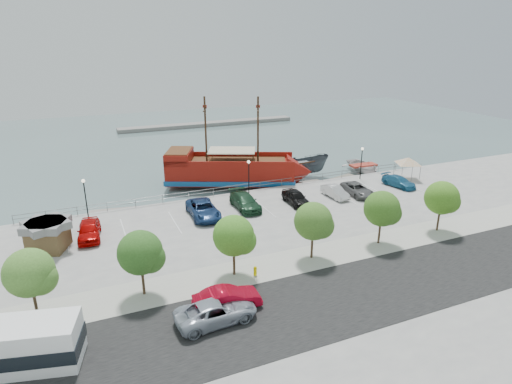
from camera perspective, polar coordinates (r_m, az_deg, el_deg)
name	(u,v)px	position (r m, az deg, el deg)	size (l,w,h in m)	color
ground	(272,223)	(45.88, 2.14, -4.14)	(160.00, 160.00, 0.00)	#4F6665
land_slab	(411,339)	(30.66, 19.98, -17.95)	(100.00, 58.00, 1.20)	gray
street	(364,291)	(33.35, 14.23, -12.68)	(100.00, 8.00, 0.04)	black
sidewalk	(322,255)	(37.56, 8.73, -8.36)	(100.00, 4.00, 0.05)	#A7A698
seawall_railing	(245,188)	(51.98, -1.50, 0.60)	(50.00, 0.06, 1.00)	#5F6162
far_shore	(209,124)	(98.70, -6.32, 9.00)	(40.00, 3.00, 0.80)	gray
pirate_ship	(241,171)	(56.76, -1.98, 2.82)	(19.67, 12.54, 12.32)	maroon
patrol_boat	(303,168)	(60.70, 6.29, 3.24)	(2.82, 7.49, 2.90)	#3E454C
speedboat	(363,168)	(64.95, 14.08, 3.14)	(4.64, 6.50, 1.35)	silver
dock_west	(118,212)	(50.63, -17.90, -2.55)	(6.30, 1.80, 0.36)	gray
dock_mid	(299,186)	(56.98, 5.75, 0.83)	(6.94, 1.98, 0.40)	gray
dock_east	(339,180)	(60.12, 10.96, 1.56)	(6.25, 1.78, 0.36)	slate
shed	(48,234)	(41.76, -26.03, -5.11)	(4.27, 4.27, 2.68)	brown
canopy_tent	(409,158)	(59.62, 19.70, 4.34)	(5.23, 5.23, 3.34)	slate
street_van	(216,311)	(29.14, -5.33, -15.55)	(2.51, 5.43, 1.51)	#9DA6B4
street_sedan	(227,299)	(30.25, -3.86, -14.01)	(1.63, 4.68, 1.54)	#B3071E
shuttle_bus	(8,348)	(28.90, -30.20, -17.49)	(8.23, 4.52, 2.75)	white
fire_hydrant	(255,271)	(34.03, -0.11, -10.44)	(0.29, 0.29, 0.82)	#E6D100
lamp_post_left	(85,192)	(46.72, -21.87, 0.03)	(0.36, 0.36, 4.28)	black
lamp_post_mid	(249,171)	(50.09, -0.97, 2.76)	(0.36, 0.36, 4.28)	black
lamp_post_right	(362,157)	(57.82, 13.91, 4.50)	(0.36, 0.36, 4.28)	black
tree_a	(32,274)	(31.47, -27.71, -9.68)	(3.30, 3.20, 5.00)	#473321
tree_b	(143,254)	(31.40, -14.88, -7.98)	(3.30, 3.20, 5.00)	#473321
tree_c	(236,237)	(32.87, -2.72, -5.99)	(3.30, 3.20, 5.00)	#473321
tree_d	(315,222)	(35.67, 7.89, -4.02)	(3.30, 3.20, 5.00)	#473321
tree_e	(384,210)	(39.52, 16.66, -2.28)	(3.30, 3.20, 5.00)	#473321
tree_f	(443,199)	(44.16, 23.71, -0.84)	(3.30, 3.20, 5.00)	#473321
parked_car_a	(89,230)	(42.78, -21.36, -4.72)	(1.97, 4.88, 1.66)	#B80403
parked_car_c	(203,209)	(44.91, -7.05, -2.31)	(2.70, 5.86, 1.63)	navy
parked_car_d	(245,202)	(46.75, -1.48, -1.28)	(2.24, 5.51, 1.60)	#1B4027
parked_car_e	(296,197)	(48.17, 5.34, -0.73)	(1.87, 4.64, 1.58)	black
parked_car_f	(335,192)	(50.93, 10.49, 0.04)	(1.44, 4.14, 1.36)	silver
parked_car_g	(357,189)	(52.25, 13.36, 0.34)	(2.28, 4.94, 1.37)	#5D5D5D
parked_car_h	(399,182)	(56.65, 18.51, 1.34)	(1.87, 4.60, 1.33)	#21648E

